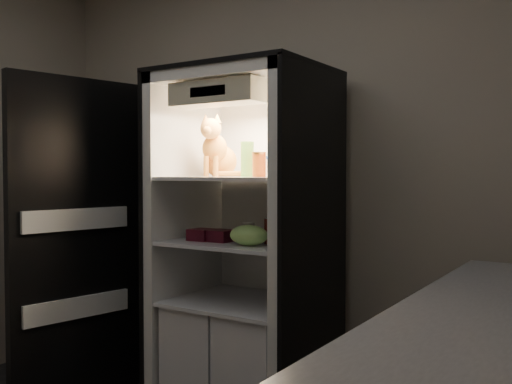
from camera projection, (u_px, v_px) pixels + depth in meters
room_shell at (29, 85)px, 1.99m from camera, size 3.60×3.60×3.60m
refrigerator at (248, 266)px, 3.18m from camera, size 0.90×0.72×1.88m
fridge_door at (82, 242)px, 3.27m from camera, size 0.23×0.87×1.85m
tabby_cat at (218, 153)px, 3.27m from camera, size 0.32×0.35×0.36m
parmesan_shaker at (247, 159)px, 3.14m from camera, size 0.07×0.07×0.19m
mayo_tub at (269, 166)px, 3.16m from camera, size 0.08×0.08×0.11m
salsa_jar at (259, 164)px, 3.02m from camera, size 0.07×0.07×0.13m
pepper_jar at (298, 157)px, 3.00m from camera, size 0.13×0.13×0.21m
cream_carton at (278, 165)px, 2.86m from camera, size 0.07×0.07×0.13m
soda_can_a at (283, 229)px, 3.11m from camera, size 0.07×0.07×0.12m
soda_can_b at (284, 233)px, 2.99m from camera, size 0.06×0.06×0.11m
soda_can_c at (271, 231)px, 2.98m from camera, size 0.07×0.07×0.14m
condiment_jar at (248, 232)px, 3.13m from camera, size 0.07×0.07×0.10m
grape_bag at (249, 235)px, 2.91m from camera, size 0.21×0.15×0.11m
berry_box_left at (202, 235)px, 3.13m from camera, size 0.13×0.13×0.06m
berry_box_right at (221, 236)px, 3.08m from camera, size 0.13×0.13×0.06m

